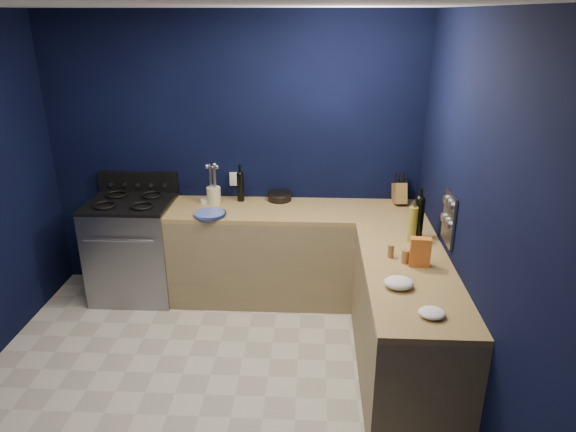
# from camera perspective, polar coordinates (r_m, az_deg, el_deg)

# --- Properties ---
(floor) EXTENTS (3.50, 3.50, 0.02)m
(floor) POSITION_cam_1_polar(r_m,az_deg,el_deg) (4.01, -9.09, -18.87)
(floor) COLOR #BAB6A2
(floor) RESTS_ON ground
(ceiling) EXTENTS (3.50, 3.50, 0.02)m
(ceiling) POSITION_cam_1_polar(r_m,az_deg,el_deg) (3.07, -12.14, 21.87)
(ceiling) COLOR silver
(ceiling) RESTS_ON ground
(wall_back) EXTENTS (3.50, 0.02, 2.60)m
(wall_back) POSITION_cam_1_polar(r_m,az_deg,el_deg) (4.96, -5.96, 6.56)
(wall_back) COLOR black
(wall_back) RESTS_ON ground
(wall_right) EXTENTS (0.02, 3.50, 2.60)m
(wall_right) POSITION_cam_1_polar(r_m,az_deg,el_deg) (3.39, 20.01, -1.83)
(wall_right) COLOR black
(wall_right) RESTS_ON ground
(cab_back) EXTENTS (2.30, 0.63, 0.86)m
(cab_back) POSITION_cam_1_polar(r_m,az_deg,el_deg) (4.90, 0.84, -4.36)
(cab_back) COLOR olive
(cab_back) RESTS_ON floor
(top_back) EXTENTS (2.30, 0.63, 0.04)m
(top_back) POSITION_cam_1_polar(r_m,az_deg,el_deg) (4.72, 0.87, 0.56)
(top_back) COLOR brown
(top_back) RESTS_ON cab_back
(cab_right) EXTENTS (0.63, 1.67, 0.86)m
(cab_right) POSITION_cam_1_polar(r_m,az_deg,el_deg) (3.96, 12.65, -11.77)
(cab_right) COLOR olive
(cab_right) RESTS_ON floor
(top_right) EXTENTS (0.63, 1.67, 0.04)m
(top_right) POSITION_cam_1_polar(r_m,az_deg,el_deg) (3.73, 13.20, -5.98)
(top_right) COLOR brown
(top_right) RESTS_ON cab_right
(gas_range) EXTENTS (0.76, 0.66, 0.92)m
(gas_range) POSITION_cam_1_polar(r_m,az_deg,el_deg) (5.15, -16.46, -3.59)
(gas_range) COLOR gray
(gas_range) RESTS_ON floor
(oven_door) EXTENTS (0.59, 0.02, 0.42)m
(oven_door) POSITION_cam_1_polar(r_m,az_deg,el_deg) (4.89, -17.59, -5.24)
(oven_door) COLOR black
(oven_door) RESTS_ON gas_range
(cooktop) EXTENTS (0.76, 0.66, 0.03)m
(cooktop) POSITION_cam_1_polar(r_m,az_deg,el_deg) (4.98, -17.02, 1.38)
(cooktop) COLOR black
(cooktop) RESTS_ON gas_range
(backguard) EXTENTS (0.76, 0.06, 0.20)m
(backguard) POSITION_cam_1_polar(r_m,az_deg,el_deg) (5.22, -16.09, 3.60)
(backguard) COLOR black
(backguard) RESTS_ON gas_range
(spice_panel) EXTENTS (0.02, 0.28, 0.38)m
(spice_panel) POSITION_cam_1_polar(r_m,az_deg,el_deg) (3.92, 17.25, -0.27)
(spice_panel) COLOR gray
(spice_panel) RESTS_ON wall_right
(wall_outlet) EXTENTS (0.09, 0.02, 0.13)m
(wall_outlet) POSITION_cam_1_polar(r_m,az_deg,el_deg) (5.00, -5.90, 4.06)
(wall_outlet) COLOR white
(wall_outlet) RESTS_ON wall_back
(plate_stack) EXTENTS (0.30, 0.30, 0.03)m
(plate_stack) POSITION_cam_1_polar(r_m,az_deg,el_deg) (4.60, -8.59, 0.19)
(plate_stack) COLOR #3B489D
(plate_stack) RESTS_ON top_back
(ramekin) EXTENTS (0.10, 0.10, 0.03)m
(ramekin) POSITION_cam_1_polar(r_m,az_deg,el_deg) (4.93, -9.07, 1.64)
(ramekin) COLOR white
(ramekin) RESTS_ON top_back
(utensil_crock) EXTENTS (0.16, 0.16, 0.16)m
(utensil_crock) POSITION_cam_1_polar(r_m,az_deg,el_deg) (4.87, -8.15, 2.24)
(utensil_crock) COLOR beige
(utensil_crock) RESTS_ON top_back
(wine_bottle_back) EXTENTS (0.09, 0.09, 0.27)m
(wine_bottle_back) POSITION_cam_1_polar(r_m,az_deg,el_deg) (4.90, -5.24, 3.16)
(wine_bottle_back) COLOR black
(wine_bottle_back) RESTS_ON top_back
(lemon_basket) EXTENTS (0.27, 0.27, 0.08)m
(lemon_basket) POSITION_cam_1_polar(r_m,az_deg,el_deg) (4.92, -0.92, 2.19)
(lemon_basket) COLOR black
(lemon_basket) RESTS_ON top_back
(knife_block) EXTENTS (0.13, 0.24, 0.24)m
(knife_block) POSITION_cam_1_polar(r_m,az_deg,el_deg) (4.94, 12.11, 2.44)
(knife_block) COLOR brown
(knife_block) RESTS_ON top_back
(wine_bottle_right) EXTENTS (0.09, 0.09, 0.33)m
(wine_bottle_right) POSITION_cam_1_polar(r_m,az_deg,el_deg) (4.18, 14.12, -0.28)
(wine_bottle_right) COLOR black
(wine_bottle_right) RESTS_ON top_right
(oil_bottle) EXTENTS (0.07, 0.07, 0.28)m
(oil_bottle) POSITION_cam_1_polar(r_m,az_deg,el_deg) (4.11, 13.52, -0.92)
(oil_bottle) COLOR olive
(oil_bottle) RESTS_ON top_right
(spice_jar_near) EXTENTS (0.06, 0.06, 0.10)m
(spice_jar_near) POSITION_cam_1_polar(r_m,az_deg,el_deg) (3.85, 11.21, -3.78)
(spice_jar_near) COLOR olive
(spice_jar_near) RESTS_ON top_right
(spice_jar_far) EXTENTS (0.06, 0.06, 0.10)m
(spice_jar_far) POSITION_cam_1_polar(r_m,az_deg,el_deg) (3.79, 12.72, -4.36)
(spice_jar_far) COLOR olive
(spice_jar_far) RESTS_ON top_right
(crouton_bag) EXTENTS (0.15, 0.08, 0.21)m
(crouton_bag) POSITION_cam_1_polar(r_m,az_deg,el_deg) (3.75, 14.28, -3.84)
(crouton_bag) COLOR #C14B26
(crouton_bag) RESTS_ON top_right
(towel_front) EXTENTS (0.20, 0.17, 0.07)m
(towel_front) POSITION_cam_1_polar(r_m,az_deg,el_deg) (3.46, 12.06, -7.18)
(towel_front) COLOR white
(towel_front) RESTS_ON top_right
(towel_end) EXTENTS (0.19, 0.18, 0.05)m
(towel_end) POSITION_cam_1_polar(r_m,az_deg,el_deg) (3.21, 15.51, -10.20)
(towel_end) COLOR white
(towel_end) RESTS_ON top_right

